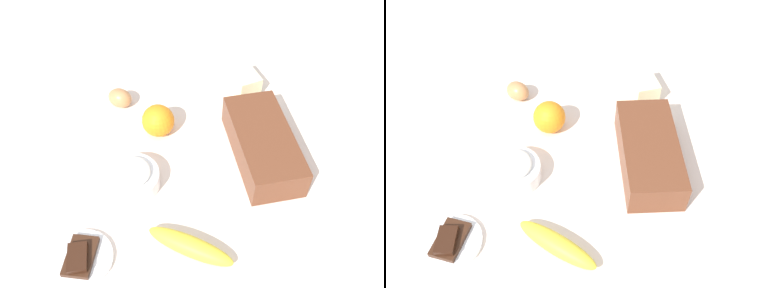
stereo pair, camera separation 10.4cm
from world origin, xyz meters
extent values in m
cube|color=beige|center=(0.00, 0.00, -0.01)|extent=(2.40, 2.40, 0.02)
cube|color=brown|center=(0.02, 0.17, 0.04)|extent=(0.29, 0.15, 0.08)
cube|color=black|center=(0.02, 0.17, 0.04)|extent=(0.27, 0.13, 0.07)
cylinder|color=white|center=(0.07, -0.15, 0.02)|extent=(0.13, 0.13, 0.04)
torus|color=white|center=(0.07, -0.15, 0.04)|extent=(0.13, 0.13, 0.01)
ellipsoid|color=white|center=(0.07, -0.15, 0.05)|extent=(0.09, 0.09, 0.03)
ellipsoid|color=yellow|center=(0.26, -0.04, 0.02)|extent=(0.14, 0.18, 0.04)
sphere|color=orange|center=(-0.09, -0.07, 0.04)|extent=(0.08, 0.08, 0.08)
cube|color=#F4EDB2|center=(-0.22, 0.18, 0.03)|extent=(0.10, 0.09, 0.06)
ellipsoid|color=#B67B4A|center=(-0.20, -0.17, 0.03)|extent=(0.08, 0.08, 0.05)
cylinder|color=white|center=(0.25, -0.26, 0.01)|extent=(0.13, 0.13, 0.01)
cube|color=#381E11|center=(0.25, -0.26, 0.02)|extent=(0.10, 0.08, 0.01)
cube|color=black|center=(0.26, -0.27, 0.03)|extent=(0.06, 0.04, 0.01)
camera|label=1|loc=(0.67, -0.09, 0.83)|focal=40.42mm
camera|label=2|loc=(0.68, 0.01, 0.83)|focal=40.42mm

